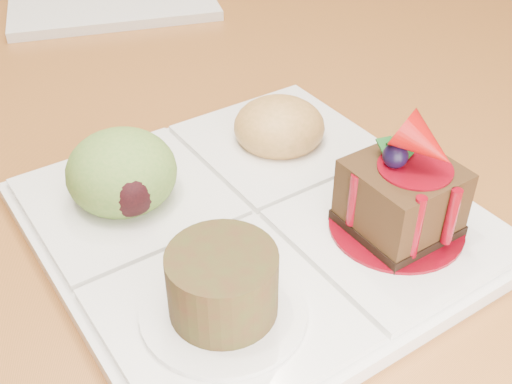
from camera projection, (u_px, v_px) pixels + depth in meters
name	position (u px, v px, depth m)	size (l,w,h in m)	color
ground	(166.00, 347.00, 1.33)	(6.00, 6.00, 0.00)	#552F18
dining_table	(126.00, 37.00, 0.92)	(1.00, 1.80, 0.75)	#A05729
chair_right	(469.00, 28.00, 1.36)	(0.52, 0.52, 0.91)	black
sampler_plate	(250.00, 203.00, 0.47)	(0.34, 0.34, 0.11)	silver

